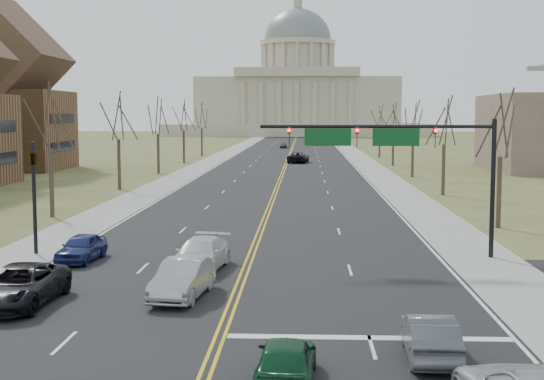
# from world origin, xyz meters

# --- Properties ---
(ground) EXTENTS (600.00, 600.00, 0.00)m
(ground) POSITION_xyz_m (0.00, 0.00, 0.00)
(ground) COLOR brown
(ground) RESTS_ON ground
(road) EXTENTS (20.00, 380.00, 0.01)m
(road) POSITION_xyz_m (0.00, 110.00, 0.01)
(road) COLOR black
(road) RESTS_ON ground
(cross_road) EXTENTS (120.00, 14.00, 0.01)m
(cross_road) POSITION_xyz_m (0.00, 6.00, 0.01)
(cross_road) COLOR black
(cross_road) RESTS_ON ground
(sidewalk_left) EXTENTS (4.00, 380.00, 0.03)m
(sidewalk_left) POSITION_xyz_m (-12.00, 110.00, 0.01)
(sidewalk_left) COLOR gray
(sidewalk_left) RESTS_ON ground
(sidewalk_right) EXTENTS (4.00, 380.00, 0.03)m
(sidewalk_right) POSITION_xyz_m (12.00, 110.00, 0.01)
(sidewalk_right) COLOR gray
(sidewalk_right) RESTS_ON ground
(center_line) EXTENTS (0.42, 380.00, 0.01)m
(center_line) POSITION_xyz_m (0.00, 110.00, 0.01)
(center_line) COLOR gold
(center_line) RESTS_ON road
(edge_line_left) EXTENTS (0.15, 380.00, 0.01)m
(edge_line_left) POSITION_xyz_m (-9.80, 110.00, 0.01)
(edge_line_left) COLOR silver
(edge_line_left) RESTS_ON road
(edge_line_right) EXTENTS (0.15, 380.00, 0.01)m
(edge_line_right) POSITION_xyz_m (9.80, 110.00, 0.01)
(edge_line_right) COLOR silver
(edge_line_right) RESTS_ON road
(stop_bar) EXTENTS (9.50, 0.50, 0.01)m
(stop_bar) POSITION_xyz_m (5.00, -1.00, 0.01)
(stop_bar) COLOR silver
(stop_bar) RESTS_ON road
(capitol) EXTENTS (90.00, 60.00, 50.00)m
(capitol) POSITION_xyz_m (0.00, 249.91, 14.20)
(capitol) COLOR #B7AD98
(capitol) RESTS_ON ground
(signal_mast) EXTENTS (12.12, 0.44, 7.20)m
(signal_mast) POSITION_xyz_m (7.45, 13.50, 5.76)
(signal_mast) COLOR black
(signal_mast) RESTS_ON ground
(signal_left) EXTENTS (0.32, 0.36, 6.00)m
(signal_left) POSITION_xyz_m (-11.50, 13.50, 3.71)
(signal_left) COLOR black
(signal_left) RESTS_ON ground
(tree_r_0) EXTENTS (3.74, 3.74, 8.50)m
(tree_r_0) POSITION_xyz_m (15.50, 24.00, 6.55)
(tree_r_0) COLOR #3E3225
(tree_r_0) RESTS_ON ground
(tree_l_0) EXTENTS (3.96, 3.96, 9.00)m
(tree_l_0) POSITION_xyz_m (-15.50, 28.00, 6.94)
(tree_l_0) COLOR #3E3225
(tree_l_0) RESTS_ON ground
(tree_r_1) EXTENTS (3.74, 3.74, 8.50)m
(tree_r_1) POSITION_xyz_m (15.50, 44.00, 6.55)
(tree_r_1) COLOR #3E3225
(tree_r_1) RESTS_ON ground
(tree_l_1) EXTENTS (3.96, 3.96, 9.00)m
(tree_l_1) POSITION_xyz_m (-15.50, 48.00, 6.94)
(tree_l_1) COLOR #3E3225
(tree_l_1) RESTS_ON ground
(tree_r_2) EXTENTS (3.74, 3.74, 8.50)m
(tree_r_2) POSITION_xyz_m (15.50, 64.00, 6.55)
(tree_r_2) COLOR #3E3225
(tree_r_2) RESTS_ON ground
(tree_l_2) EXTENTS (3.96, 3.96, 9.00)m
(tree_l_2) POSITION_xyz_m (-15.50, 68.00, 6.94)
(tree_l_2) COLOR #3E3225
(tree_l_2) RESTS_ON ground
(tree_r_3) EXTENTS (3.74, 3.74, 8.50)m
(tree_r_3) POSITION_xyz_m (15.50, 84.00, 6.55)
(tree_r_3) COLOR #3E3225
(tree_r_3) RESTS_ON ground
(tree_l_3) EXTENTS (3.96, 3.96, 9.00)m
(tree_l_3) POSITION_xyz_m (-15.50, 88.00, 6.94)
(tree_l_3) COLOR #3E3225
(tree_l_3) RESTS_ON ground
(tree_r_4) EXTENTS (3.74, 3.74, 8.50)m
(tree_r_4) POSITION_xyz_m (15.50, 104.00, 6.55)
(tree_r_4) COLOR #3E3225
(tree_r_4) RESTS_ON ground
(tree_l_4) EXTENTS (3.96, 3.96, 9.00)m
(tree_l_4) POSITION_xyz_m (-15.50, 108.00, 6.94)
(tree_l_4) COLOR #3E3225
(tree_l_4) RESTS_ON ground
(car_nb_inner_lead) EXTENTS (1.80, 4.08, 1.36)m
(car_nb_inner_lead) POSITION_xyz_m (2.33, -5.45, 0.69)
(car_nb_inner_lead) COLOR #0E4024
(car_nb_inner_lead) RESTS_ON road
(car_nb_outer_lead) EXTENTS (1.58, 4.21, 1.37)m
(car_nb_outer_lead) POSITION_xyz_m (6.66, -3.04, 0.70)
(car_nb_outer_lead) COLOR #4E5056
(car_nb_outer_lead) RESTS_ON road
(car_sb_inner_lead) EXTENTS (2.19, 4.87, 1.55)m
(car_sb_inner_lead) POSITION_xyz_m (-2.11, 4.21, 0.79)
(car_sb_inner_lead) COLOR #9C9EA3
(car_sb_inner_lead) RESTS_ON road
(car_sb_outer_lead) EXTENTS (2.78, 5.70, 1.56)m
(car_sb_outer_lead) POSITION_xyz_m (-8.29, 2.70, 0.79)
(car_sb_outer_lead) COLOR black
(car_sb_outer_lead) RESTS_ON road
(car_sb_inner_second) EXTENTS (2.73, 5.40, 1.50)m
(car_sb_inner_second) POSITION_xyz_m (-2.14, 9.71, 0.76)
(car_sb_inner_second) COLOR silver
(car_sb_inner_second) RESTS_ON road
(car_sb_outer_second) EXTENTS (1.97, 4.20, 1.39)m
(car_sb_outer_second) POSITION_xyz_m (-8.48, 11.64, 0.71)
(car_sb_outer_second) COLOR navy
(car_sb_outer_second) RESTS_ON road
(car_far_nb) EXTENTS (3.51, 6.25, 1.65)m
(car_far_nb) POSITION_xyz_m (1.78, 89.80, 0.84)
(car_far_nb) COLOR black
(car_far_nb) RESTS_ON road
(car_far_sb) EXTENTS (1.60, 3.94, 1.34)m
(car_far_sb) POSITION_xyz_m (-1.88, 139.37, 0.68)
(car_far_sb) COLOR #4F5257
(car_far_sb) RESTS_ON road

